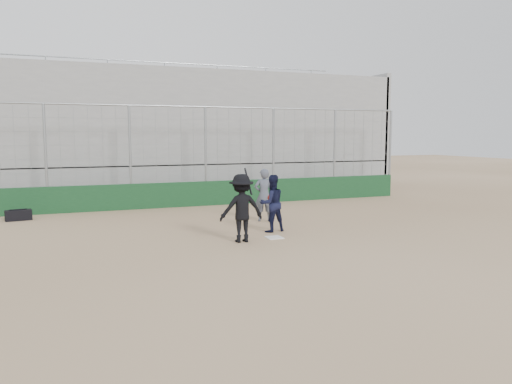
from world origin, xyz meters
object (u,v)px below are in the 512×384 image
object	(u,v)px
catcher_crouched	(272,213)
umpire	(264,198)
batter_at_plate	(241,208)
equipment_bag	(18,215)

from	to	relation	value
catcher_crouched	umpire	bearing A→B (deg)	74.98
batter_at_plate	catcher_crouched	xyz separation A→B (m)	(1.31, 0.97, -0.34)
batter_at_plate	catcher_crouched	world-z (taller)	batter_at_plate
umpire	equipment_bag	xyz separation A→B (m)	(-7.68, 3.15, -0.62)
batter_at_plate	equipment_bag	xyz separation A→B (m)	(-5.89, 5.93, -0.74)
catcher_crouched	batter_at_plate	bearing A→B (deg)	-143.61
batter_at_plate	umpire	bearing A→B (deg)	57.12
batter_at_plate	equipment_bag	bearing A→B (deg)	134.79
catcher_crouched	umpire	distance (m)	1.89
catcher_crouched	umpire	size ratio (longest dim) A/B	0.73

